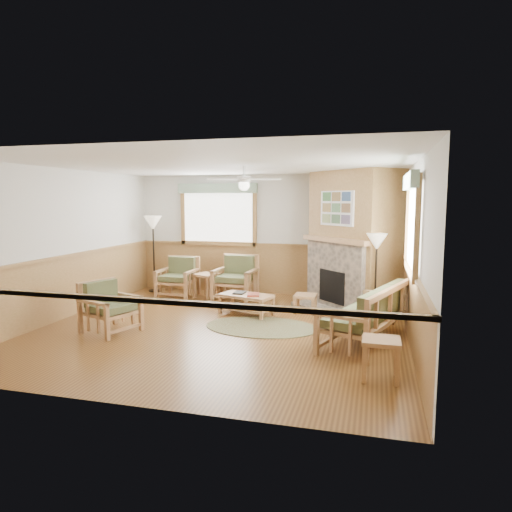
% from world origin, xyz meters
% --- Properties ---
extents(floor, '(6.00, 6.00, 0.01)m').
position_xyz_m(floor, '(0.00, 0.00, -0.01)').
color(floor, brown).
rests_on(floor, ground).
extents(ceiling, '(6.00, 6.00, 0.01)m').
position_xyz_m(ceiling, '(0.00, 0.00, 2.70)').
color(ceiling, white).
rests_on(ceiling, floor).
extents(wall_back, '(6.00, 0.02, 2.70)m').
position_xyz_m(wall_back, '(0.00, 3.00, 1.35)').
color(wall_back, silver).
rests_on(wall_back, floor).
extents(wall_front, '(6.00, 0.02, 2.70)m').
position_xyz_m(wall_front, '(0.00, -3.00, 1.35)').
color(wall_front, silver).
rests_on(wall_front, floor).
extents(wall_left, '(0.02, 6.00, 2.70)m').
position_xyz_m(wall_left, '(-3.00, 0.00, 1.35)').
color(wall_left, silver).
rests_on(wall_left, floor).
extents(wall_right, '(0.02, 6.00, 2.70)m').
position_xyz_m(wall_right, '(3.00, 0.00, 1.35)').
color(wall_right, silver).
rests_on(wall_right, floor).
extents(wainscot, '(6.00, 6.00, 1.10)m').
position_xyz_m(wainscot, '(0.00, 0.00, 0.55)').
color(wainscot, olive).
rests_on(wainscot, floor).
extents(fireplace, '(3.11, 3.11, 2.70)m').
position_xyz_m(fireplace, '(2.05, 2.05, 1.35)').
color(fireplace, olive).
rests_on(fireplace, floor).
extents(window_back, '(1.90, 0.16, 1.50)m').
position_xyz_m(window_back, '(-1.10, 2.96, 2.53)').
color(window_back, white).
rests_on(window_back, wall_back).
extents(window_right, '(0.16, 1.90, 1.50)m').
position_xyz_m(window_right, '(2.96, -0.20, 2.53)').
color(window_right, white).
rests_on(window_right, wall_right).
extents(ceiling_fan, '(1.59, 1.59, 0.36)m').
position_xyz_m(ceiling_fan, '(0.30, 0.30, 2.66)').
color(ceiling_fan, white).
rests_on(ceiling_fan, ceiling).
extents(sofa, '(2.07, 1.38, 0.88)m').
position_xyz_m(sofa, '(2.34, -0.18, 0.44)').
color(sofa, '#A7794E').
rests_on(sofa, floor).
extents(armchair_back_left, '(0.78, 0.78, 0.87)m').
position_xyz_m(armchair_back_left, '(-1.79, 2.15, 0.43)').
color(armchair_back_left, '#A7794E').
rests_on(armchair_back_left, floor).
extents(armchair_back_right, '(0.87, 0.87, 0.93)m').
position_xyz_m(armchair_back_right, '(-0.46, 2.22, 0.47)').
color(armchair_back_right, '#A7794E').
rests_on(armchair_back_right, floor).
extents(armchair_left, '(0.94, 0.94, 0.83)m').
position_xyz_m(armchair_left, '(-1.68, -0.67, 0.41)').
color(armchair_left, '#A7794E').
rests_on(armchair_left, floor).
extents(coffee_table, '(1.08, 0.75, 0.39)m').
position_xyz_m(coffee_table, '(0.14, 0.95, 0.20)').
color(coffee_table, '#A7794E').
rests_on(coffee_table, floor).
extents(end_table_chairs, '(0.60, 0.59, 0.53)m').
position_xyz_m(end_table_chairs, '(-1.12, 2.21, 0.26)').
color(end_table_chairs, '#A7794E').
rests_on(end_table_chairs, floor).
extents(end_table_sofa, '(0.45, 0.43, 0.50)m').
position_xyz_m(end_table_sofa, '(2.55, -1.58, 0.25)').
color(end_table_sofa, '#A7794E').
rests_on(end_table_sofa, floor).
extents(footstool, '(0.42, 0.42, 0.36)m').
position_xyz_m(footstool, '(1.19, 1.40, 0.18)').
color(footstool, '#A7794E').
rests_on(footstool, floor).
extents(braided_rug, '(2.45, 2.45, 0.01)m').
position_xyz_m(braided_rug, '(0.62, 0.22, 0.01)').
color(braided_rug, brown).
rests_on(braided_rug, floor).
extents(floor_lamp_left, '(0.44, 0.44, 1.78)m').
position_xyz_m(floor_lamp_left, '(-2.55, 2.53, 0.89)').
color(floor_lamp_left, black).
rests_on(floor_lamp_left, floor).
extents(floor_lamp_right, '(0.46, 0.46, 1.57)m').
position_xyz_m(floor_lamp_right, '(2.47, 1.07, 0.79)').
color(floor_lamp_right, black).
rests_on(floor_lamp_right, floor).
extents(book_red, '(0.29, 0.34, 0.03)m').
position_xyz_m(book_red, '(0.29, 0.90, 0.42)').
color(book_red, maroon).
rests_on(book_red, coffee_table).
extents(book_dark, '(0.20, 0.27, 0.03)m').
position_xyz_m(book_dark, '(-0.01, 1.02, 0.42)').
color(book_dark, black).
rests_on(book_dark, coffee_table).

